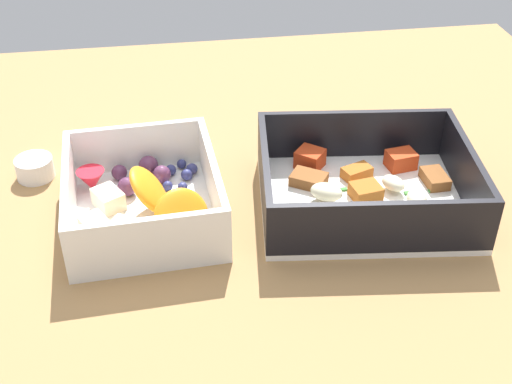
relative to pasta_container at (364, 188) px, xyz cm
name	(u,v)px	position (x,y,z in cm)	size (l,w,h in cm)	color
table_surface	(272,220)	(-8.48, -0.09, -2.67)	(80.00, 80.00, 2.00)	#9E7547
pasta_container	(364,188)	(0.00, 0.00, 0.00)	(20.44, 17.65, 5.48)	white
fruit_bowl	(143,200)	(-19.86, 0.76, 0.25)	(13.86, 16.02, 5.53)	white
paper_cup_liner	(35,168)	(-30.15, 8.99, -0.65)	(3.59, 3.59, 2.04)	white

